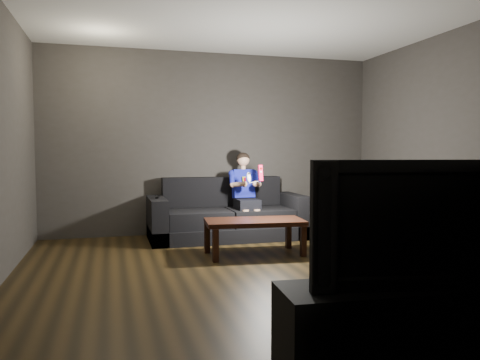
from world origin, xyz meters
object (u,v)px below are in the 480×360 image
object	(u,v)px
sofa	(227,218)
media_console	(410,331)
coffee_table	(254,224)
child	(245,187)

from	to	relation	value
sofa	media_console	xyz separation A→B (m)	(-0.03, -4.25, -0.02)
media_console	sofa	bearing A→B (deg)	93.67
sofa	coffee_table	distance (m)	1.14
sofa	coffee_table	size ratio (longest dim) A/B	1.82
sofa	media_console	world-z (taller)	sofa
sofa	child	distance (m)	0.51
sofa	coffee_table	world-z (taller)	sofa
child	coffee_table	xyz separation A→B (m)	(-0.20, -1.08, -0.36)
child	media_console	world-z (taller)	child
sofa	child	bearing A→B (deg)	-13.31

